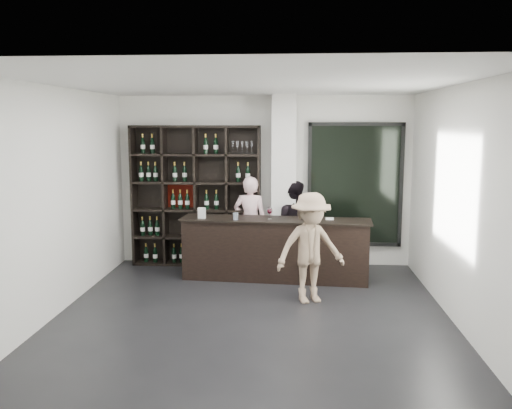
# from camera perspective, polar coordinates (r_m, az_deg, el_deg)

# --- Properties ---
(floor) EXTENTS (5.00, 5.50, 0.01)m
(floor) POSITION_cam_1_polar(r_m,az_deg,el_deg) (6.98, -0.47, -11.93)
(floor) COLOR black
(floor) RESTS_ON ground
(wine_shelf) EXTENTS (2.20, 0.35, 2.40)m
(wine_shelf) POSITION_cam_1_polar(r_m,az_deg,el_deg) (9.31, -6.32, 0.88)
(wine_shelf) COLOR black
(wine_shelf) RESTS_ON floor
(structural_column) EXTENTS (0.40, 0.40, 2.90)m
(structural_column) POSITION_cam_1_polar(r_m,az_deg,el_deg) (9.04, 2.95, 2.29)
(structural_column) COLOR silver
(structural_column) RESTS_ON floor
(glass_panel) EXTENTS (1.60, 0.08, 2.10)m
(glass_panel) POSITION_cam_1_polar(r_m,az_deg,el_deg) (9.32, 10.38, 2.04)
(glass_panel) COLOR black
(glass_panel) RESTS_ON floor
(tasting_counter) EXTENTS (2.95, 0.62, 0.97)m
(tasting_counter) POSITION_cam_1_polar(r_m,az_deg,el_deg) (8.50, 2.03, -4.71)
(tasting_counter) COLOR black
(tasting_counter) RESTS_ON floor
(taster_pink) EXTENTS (0.61, 0.45, 1.57)m
(taster_pink) POSITION_cam_1_polar(r_m,az_deg,el_deg) (9.09, -0.61, -1.91)
(taster_pink) COLOR #F9C9CD
(taster_pink) RESTS_ON floor
(taster_black) EXTENTS (0.80, 0.66, 1.50)m
(taster_black) POSITION_cam_1_polar(r_m,az_deg,el_deg) (9.07, 3.86, -2.18)
(taster_black) COLOR black
(taster_black) RESTS_ON floor
(customer) EXTENTS (1.11, 0.88, 1.51)m
(customer) POSITION_cam_1_polar(r_m,az_deg,el_deg) (7.42, 5.76, -4.56)
(customer) COLOR #9B8066
(customer) RESTS_ON floor
(wine_glass) EXTENTS (0.12, 0.12, 0.21)m
(wine_glass) POSITION_cam_1_polar(r_m,az_deg,el_deg) (8.34, 1.45, -0.83)
(wine_glass) COLOR white
(wine_glass) RESTS_ON tasting_counter
(spit_cup) EXTENTS (0.09, 0.09, 0.11)m
(spit_cup) POSITION_cam_1_polar(r_m,az_deg,el_deg) (8.31, -2.16, -1.24)
(spit_cup) COLOR #AABACE
(spit_cup) RESTS_ON tasting_counter
(napkin_stack) EXTENTS (0.13, 0.13, 0.02)m
(napkin_stack) POSITION_cam_1_polar(r_m,az_deg,el_deg) (8.41, 7.75, -1.50)
(napkin_stack) COLOR white
(napkin_stack) RESTS_ON tasting_counter
(card_stand) EXTENTS (0.12, 0.08, 0.17)m
(card_stand) POSITION_cam_1_polar(r_m,az_deg,el_deg) (8.46, -5.72, -0.90)
(card_stand) COLOR white
(card_stand) RESTS_ON tasting_counter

